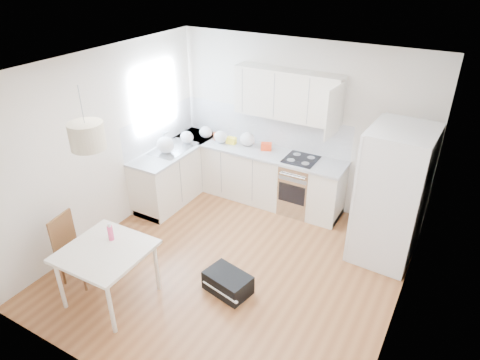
# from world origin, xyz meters

# --- Properties ---
(floor) EXTENTS (4.20, 4.20, 0.00)m
(floor) POSITION_xyz_m (0.00, 0.00, 0.00)
(floor) COLOR brown
(floor) RESTS_ON ground
(ceiling) EXTENTS (4.20, 4.20, 0.00)m
(ceiling) POSITION_xyz_m (0.00, 0.00, 2.70)
(ceiling) COLOR white
(ceiling) RESTS_ON wall_back
(wall_back) EXTENTS (4.20, 0.00, 4.20)m
(wall_back) POSITION_xyz_m (0.00, 2.10, 1.35)
(wall_back) COLOR silver
(wall_back) RESTS_ON floor
(wall_left) EXTENTS (0.00, 4.20, 4.20)m
(wall_left) POSITION_xyz_m (-2.10, 0.00, 1.35)
(wall_left) COLOR silver
(wall_left) RESTS_ON floor
(wall_right) EXTENTS (0.00, 4.20, 4.20)m
(wall_right) POSITION_xyz_m (2.10, 0.00, 1.35)
(wall_right) COLOR silver
(wall_right) RESTS_ON floor
(window_glassblock) EXTENTS (0.02, 1.00, 1.00)m
(window_glassblock) POSITION_xyz_m (-2.09, 1.15, 1.75)
(window_glassblock) COLOR #BFE0F9
(window_glassblock) RESTS_ON wall_left
(cabinets_back) EXTENTS (3.00, 0.60, 0.88)m
(cabinets_back) POSITION_xyz_m (-0.60, 1.80, 0.44)
(cabinets_back) COLOR white
(cabinets_back) RESTS_ON floor
(cabinets_left) EXTENTS (0.60, 1.80, 0.88)m
(cabinets_left) POSITION_xyz_m (-1.80, 1.20, 0.44)
(cabinets_left) COLOR white
(cabinets_left) RESTS_ON floor
(counter_back) EXTENTS (3.02, 0.64, 0.04)m
(counter_back) POSITION_xyz_m (-0.60, 1.80, 0.90)
(counter_back) COLOR #B3B5B8
(counter_back) RESTS_ON cabinets_back
(counter_left) EXTENTS (0.64, 1.82, 0.04)m
(counter_left) POSITION_xyz_m (-1.80, 1.20, 0.90)
(counter_left) COLOR #B3B5B8
(counter_left) RESTS_ON cabinets_left
(backsplash_back) EXTENTS (3.00, 0.01, 0.58)m
(backsplash_back) POSITION_xyz_m (-0.60, 2.09, 1.21)
(backsplash_back) COLOR white
(backsplash_back) RESTS_ON wall_back
(backsplash_left) EXTENTS (0.01, 1.80, 0.58)m
(backsplash_left) POSITION_xyz_m (-2.09, 1.20, 1.21)
(backsplash_left) COLOR white
(backsplash_left) RESTS_ON wall_left
(upper_cabinets) EXTENTS (1.70, 0.32, 0.75)m
(upper_cabinets) POSITION_xyz_m (-0.15, 1.94, 1.88)
(upper_cabinets) COLOR white
(upper_cabinets) RESTS_ON wall_back
(range_oven) EXTENTS (0.50, 0.61, 0.88)m
(range_oven) POSITION_xyz_m (0.20, 1.80, 0.44)
(range_oven) COLOR #B5B8BA
(range_oven) RESTS_ON floor
(sink) EXTENTS (0.50, 0.80, 0.16)m
(sink) POSITION_xyz_m (-1.80, 1.15, 0.92)
(sink) COLOR #B5B8BA
(sink) RESTS_ON counter_left
(refrigerator) EXTENTS (0.94, 0.98, 1.89)m
(refrigerator) POSITION_xyz_m (1.71, 1.33, 0.95)
(refrigerator) COLOR white
(refrigerator) RESTS_ON floor
(dining_table) EXTENTS (0.96, 0.96, 0.75)m
(dining_table) POSITION_xyz_m (-0.99, -1.24, 0.66)
(dining_table) COLOR beige
(dining_table) RESTS_ON floor
(dining_chair) EXTENTS (0.45, 0.45, 0.94)m
(dining_chair) POSITION_xyz_m (-1.58, -1.17, 0.47)
(dining_chair) COLOR #4E2D17
(dining_chair) RESTS_ON floor
(drink_bottle) EXTENTS (0.07, 0.07, 0.23)m
(drink_bottle) POSITION_xyz_m (-1.07, -1.05, 0.86)
(drink_bottle) COLOR #E13E6C
(drink_bottle) RESTS_ON dining_table
(gym_bag) EXTENTS (0.63, 0.48, 0.26)m
(gym_bag) POSITION_xyz_m (0.19, -0.43, 0.13)
(gym_bag) COLOR black
(gym_bag) RESTS_ON floor
(pendant_lamp) EXTENTS (0.36, 0.36, 0.28)m
(pendant_lamp) POSITION_xyz_m (-0.96, -1.22, 2.18)
(pendant_lamp) COLOR #C1B094
(pendant_lamp) RESTS_ON ceiling
(grocery_bag_a) EXTENTS (0.23, 0.20, 0.21)m
(grocery_bag_a) POSITION_xyz_m (-1.59, 1.80, 1.02)
(grocery_bag_a) COLOR white
(grocery_bag_a) RESTS_ON counter_back
(grocery_bag_b) EXTENTS (0.23, 0.20, 0.21)m
(grocery_bag_b) POSITION_xyz_m (-1.25, 1.75, 1.02)
(grocery_bag_b) COLOR white
(grocery_bag_b) RESTS_ON counter_back
(grocery_bag_c) EXTENTS (0.26, 0.22, 0.23)m
(grocery_bag_c) POSITION_xyz_m (-0.79, 1.86, 1.04)
(grocery_bag_c) COLOR white
(grocery_bag_c) RESTS_ON counter_back
(grocery_bag_d) EXTENTS (0.23, 0.20, 0.21)m
(grocery_bag_d) POSITION_xyz_m (-1.74, 1.45, 1.02)
(grocery_bag_d) COLOR white
(grocery_bag_d) RESTS_ON counter_back
(grocery_bag_e) EXTENTS (0.30, 0.25, 0.27)m
(grocery_bag_e) POSITION_xyz_m (-1.81, 0.96, 1.05)
(grocery_bag_e) COLOR white
(grocery_bag_e) RESTS_ON counter_left
(snack_orange) EXTENTS (0.20, 0.16, 0.12)m
(snack_orange) POSITION_xyz_m (-0.44, 1.86, 0.98)
(snack_orange) COLOR red
(snack_orange) RESTS_ON counter_back
(snack_yellow) EXTENTS (0.17, 0.11, 0.11)m
(snack_yellow) POSITION_xyz_m (-1.07, 1.80, 0.98)
(snack_yellow) COLOR yellow
(snack_yellow) RESTS_ON counter_back
(snack_red) EXTENTS (0.20, 0.19, 0.12)m
(snack_red) POSITION_xyz_m (-1.36, 1.85, 0.98)
(snack_red) COLOR #B43C16
(snack_red) RESTS_ON counter_back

